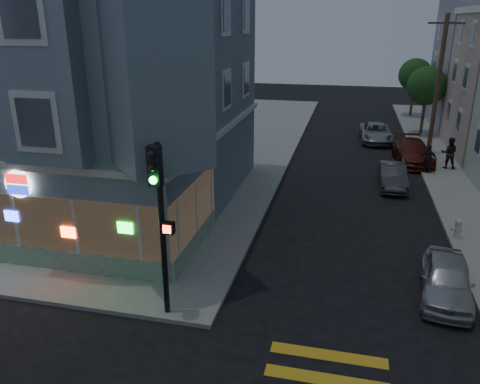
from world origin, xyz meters
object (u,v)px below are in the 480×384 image
(parked_car_a, at_px, (447,279))
(parked_car_c, at_px, (413,152))
(pedestrian_b, at_px, (428,159))
(utility_pole, at_px, (438,84))
(parked_car_d, at_px, (376,133))
(traffic_signal, at_px, (160,204))
(street_tree_far, at_px, (415,75))
(pedestrian_a, at_px, (449,153))
(parked_car_b, at_px, (392,176))
(fire_hydrant, at_px, (458,228))
(street_tree_near, at_px, (427,86))

(parked_car_a, distance_m, parked_car_c, 16.25)
(pedestrian_b, distance_m, parked_car_c, 2.51)
(utility_pole, height_order, parked_car_d, utility_pole)
(parked_car_a, height_order, traffic_signal, traffic_signal)
(parked_car_a, distance_m, traffic_signal, 9.71)
(utility_pole, bearing_deg, street_tree_far, 89.18)
(pedestrian_a, xyz_separation_m, parked_car_b, (-3.53, -4.01, -0.47))
(traffic_signal, distance_m, fire_hydrant, 12.97)
(street_tree_near, height_order, parked_car_d, street_tree_near)
(street_tree_far, bearing_deg, pedestrian_a, -88.55)
(parked_car_c, bearing_deg, traffic_signal, -120.89)
(pedestrian_a, bearing_deg, street_tree_far, -84.31)
(parked_car_a, distance_m, parked_car_d, 21.70)
(pedestrian_b, bearing_deg, parked_car_a, 104.78)
(parked_car_a, distance_m, parked_car_b, 11.09)
(pedestrian_a, distance_m, fire_hydrant, 10.53)
(pedestrian_a, relative_size, pedestrian_b, 1.15)
(pedestrian_a, bearing_deg, pedestrian_b, 46.93)
(pedestrian_b, bearing_deg, parked_car_c, -56.33)
(parked_car_b, bearing_deg, parked_car_a, -86.03)
(utility_pole, height_order, traffic_signal, utility_pole)
(utility_pole, xyz_separation_m, parked_car_a, (-1.91, -18.49, -4.13))
(pedestrian_a, bearing_deg, parked_car_c, -27.24)
(pedestrian_a, distance_m, parked_car_c, 2.31)
(parked_car_d, bearing_deg, traffic_signal, -109.07)
(parked_car_d, bearing_deg, parked_car_a, -89.22)
(parked_car_d, bearing_deg, street_tree_near, 35.20)
(parked_car_c, xyz_separation_m, traffic_signal, (-9.20, -19.49, 3.08))
(street_tree_near, distance_m, parked_car_a, 24.80)
(street_tree_near, bearing_deg, utility_pole, -91.91)
(street_tree_near, bearing_deg, parked_car_d, -141.64)
(parked_car_c, xyz_separation_m, parked_car_d, (-2.10, 5.40, -0.04))
(street_tree_far, xyz_separation_m, parked_car_c, (-1.50, -16.25, -3.21))
(pedestrian_a, xyz_separation_m, parked_car_d, (-4.04, 6.59, -0.43))
(street_tree_far, xyz_separation_m, parked_car_a, (-2.11, -32.49, -3.27))
(parked_car_d, distance_m, fire_hydrant, 17.24)
(street_tree_near, distance_m, street_tree_far, 8.00)
(street_tree_far, xyz_separation_m, parked_car_d, (-3.60, -10.85, -3.25))
(fire_hydrant, bearing_deg, pedestrian_b, 90.00)
(street_tree_far, distance_m, pedestrian_a, 17.67)
(parked_car_a, bearing_deg, pedestrian_b, 91.95)
(parked_car_b, xyz_separation_m, fire_hydrant, (2.19, -6.42, -0.05))
(pedestrian_a, distance_m, parked_car_d, 7.74)
(traffic_signal, bearing_deg, parked_car_b, 63.97)
(traffic_signal, bearing_deg, street_tree_near, 70.90)
(parked_car_d, relative_size, traffic_signal, 0.91)
(utility_pole, relative_size, parked_car_b, 2.30)
(street_tree_far, height_order, pedestrian_b, street_tree_far)
(parked_car_c, bearing_deg, parked_car_b, -112.66)
(parked_car_d, bearing_deg, fire_hydrant, -84.15)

